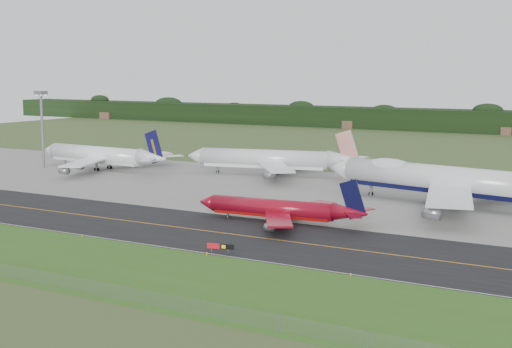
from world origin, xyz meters
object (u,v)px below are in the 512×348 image
(jet_red_737, at_px, (281,209))
(floodlight_mast, at_px, (42,115))
(jet_ba_747, at_px, (452,181))
(jet_navy_gold, at_px, (103,156))
(taxiway_sign, at_px, (220,246))
(jet_star_tail, at_px, (273,160))

(jet_red_737, distance_m, floodlight_mast, 121.02)
(jet_ba_747, height_order, floodlight_mast, floodlight_mast)
(jet_ba_747, height_order, jet_navy_gold, jet_ba_747)
(jet_ba_747, bearing_deg, taxiway_sign, -110.79)
(jet_red_737, bearing_deg, jet_ba_747, 53.46)
(floodlight_mast, bearing_deg, jet_navy_gold, 15.53)
(jet_red_737, height_order, jet_navy_gold, jet_navy_gold)
(jet_navy_gold, bearing_deg, floodlight_mast, -164.47)
(jet_ba_747, distance_m, jet_red_737, 46.83)
(jet_ba_747, bearing_deg, jet_navy_gold, 175.60)
(jet_red_737, bearing_deg, jet_star_tail, 119.10)
(jet_ba_747, height_order, taxiway_sign, jet_ba_747)
(jet_red_737, bearing_deg, floodlight_mast, 160.15)
(jet_red_737, relative_size, jet_navy_gold, 0.70)
(jet_ba_747, bearing_deg, jet_red_737, -126.54)
(jet_star_tail, height_order, floodlight_mast, floodlight_mast)
(floodlight_mast, bearing_deg, jet_star_tail, 15.60)
(floodlight_mast, bearing_deg, jet_red_737, -19.85)
(jet_navy_gold, height_order, jet_star_tail, jet_star_tail)
(jet_red_737, bearing_deg, jet_navy_gold, 152.98)
(jet_navy_gold, bearing_deg, jet_ba_747, -4.40)
(jet_ba_747, distance_m, jet_navy_gold, 119.75)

